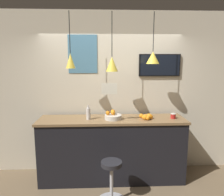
# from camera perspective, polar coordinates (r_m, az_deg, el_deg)

# --- Properties ---
(back_wall) EXTENTS (8.00, 0.06, 2.90)m
(back_wall) POSITION_cam_1_polar(r_m,az_deg,el_deg) (4.01, -0.28, 1.28)
(back_wall) COLOR beige
(back_wall) RESTS_ON ground_plane
(service_counter) EXTENTS (2.45, 0.62, 1.08)m
(service_counter) POSITION_cam_1_polar(r_m,az_deg,el_deg) (3.85, 0.00, -13.16)
(service_counter) COLOR black
(service_counter) RESTS_ON ground_plane
(bar_stool) EXTENTS (0.43, 0.43, 0.63)m
(bar_stool) POSITION_cam_1_polar(r_m,az_deg,el_deg) (3.34, -0.13, -20.42)
(bar_stool) COLOR #B7B7BC
(bar_stool) RESTS_ON ground_plane
(fruit_bowl) EXTENTS (0.28, 0.28, 0.15)m
(fruit_bowl) POSITION_cam_1_polar(r_m,az_deg,el_deg) (3.62, 0.21, -4.72)
(fruit_bowl) COLOR beige
(fruit_bowl) RESTS_ON service_counter
(orange_pile) EXTENTS (0.22, 0.22, 0.09)m
(orange_pile) POSITION_cam_1_polar(r_m,az_deg,el_deg) (3.68, 9.14, -4.86)
(orange_pile) COLOR orange
(orange_pile) RESTS_ON service_counter
(juice_bottle) EXTENTS (0.07, 0.07, 0.24)m
(juice_bottle) POSITION_cam_1_polar(r_m,az_deg,el_deg) (3.61, -6.19, -4.03)
(juice_bottle) COLOR silver
(juice_bottle) RESTS_ON service_counter
(spread_jar) EXTENTS (0.09, 0.09, 0.09)m
(spread_jar) POSITION_cam_1_polar(r_m,az_deg,el_deg) (3.81, 15.67, -4.55)
(spread_jar) COLOR red
(spread_jar) RESTS_ON service_counter
(pendant_lamp_left) EXTENTS (0.15, 0.15, 0.89)m
(pendant_lamp_left) POSITION_cam_1_polar(r_m,az_deg,el_deg) (3.59, -10.80, 9.58)
(pendant_lamp_left) COLOR black
(pendant_lamp_middle) EXTENTS (0.19, 0.19, 0.94)m
(pendant_lamp_middle) POSITION_cam_1_polar(r_m,az_deg,el_deg) (3.56, -0.01, 8.92)
(pendant_lamp_middle) COLOR black
(pendant_lamp_right) EXTENTS (0.21, 0.21, 0.81)m
(pendant_lamp_right) POSITION_cam_1_polar(r_m,az_deg,el_deg) (3.65, 10.62, 10.35)
(pendant_lamp_right) COLOR black
(mounted_tv) EXTENTS (0.74, 0.04, 0.39)m
(mounted_tv) POSITION_cam_1_polar(r_m,az_deg,el_deg) (4.04, 12.32, 8.37)
(mounted_tv) COLOR black
(hanging_menu_board) EXTENTS (0.24, 0.01, 0.17)m
(hanging_menu_board) POSITION_cam_1_polar(r_m,az_deg,el_deg) (3.34, -0.71, 2.47)
(hanging_menu_board) COLOR white
(wall_poster) EXTENTS (0.51, 0.01, 0.67)m
(wall_poster) POSITION_cam_1_polar(r_m,az_deg,el_deg) (3.94, -7.66, 11.29)
(wall_poster) COLOR teal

